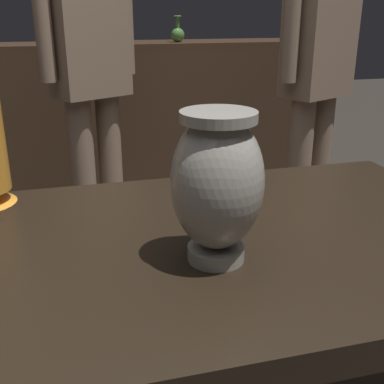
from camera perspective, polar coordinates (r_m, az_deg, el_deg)
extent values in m
cube|color=black|center=(0.83, -2.59, -7.30)|extent=(1.20, 0.64, 0.05)
cube|color=#422D1E|center=(3.00, -11.66, 6.96)|extent=(2.60, 0.40, 0.95)
cube|color=#422D1E|center=(2.93, -12.38, 16.40)|extent=(2.60, 0.40, 0.04)
cylinder|color=gray|center=(0.76, 2.83, -7.11)|extent=(0.09, 0.09, 0.02)
ellipsoid|color=gray|center=(0.71, 2.99, 1.14)|extent=(0.14, 0.14, 0.21)
cylinder|color=gray|center=(0.69, 3.15, 8.88)|extent=(0.11, 0.11, 0.02)
sphere|color=#477A38|center=(2.90, -12.44, 17.51)|extent=(0.08, 0.08, 0.08)
cylinder|color=#477A38|center=(2.90, -12.56, 19.01)|extent=(0.02, 0.02, 0.09)
torus|color=#477A38|center=(2.90, -12.63, 19.87)|extent=(0.05, 0.05, 0.01)
sphere|color=#477A38|center=(2.94, -1.71, 18.01)|extent=(0.08, 0.08, 0.08)
cylinder|color=#477A38|center=(2.93, -1.72, 19.33)|extent=(0.02, 0.02, 0.07)
torus|color=#477A38|center=(2.93, -1.73, 19.99)|extent=(0.04, 0.04, 0.01)
cylinder|color=#846B56|center=(2.45, 14.48, 1.83)|extent=(0.11, 0.11, 0.80)
cylinder|color=#846B56|center=(2.34, 12.33, 1.07)|extent=(0.11, 0.11, 0.80)
cube|color=#846B56|center=(2.27, 14.99, 18.79)|extent=(0.37, 0.30, 0.63)
cylinder|color=#846B56|center=(2.44, 17.94, 19.34)|extent=(0.07, 0.07, 0.54)
cylinder|color=#846B56|center=(2.11, 11.74, 19.81)|extent=(0.07, 0.07, 0.54)
cylinder|color=#846B56|center=(2.37, -9.46, 1.64)|extent=(0.11, 0.11, 0.81)
cylinder|color=#846B56|center=(2.30, -12.54, 0.78)|extent=(0.11, 0.11, 0.81)
cube|color=#846B56|center=(2.21, -12.31, 19.22)|extent=(0.37, 0.31, 0.64)
cylinder|color=#846B56|center=(2.32, -7.91, 20.32)|extent=(0.07, 0.07, 0.54)
cylinder|color=#846B56|center=(2.11, -17.27, 19.62)|extent=(0.07, 0.07, 0.54)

